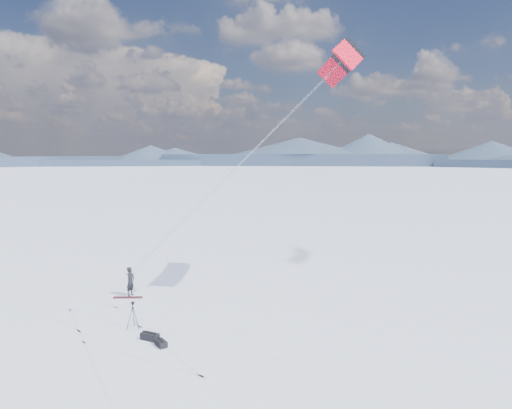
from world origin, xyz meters
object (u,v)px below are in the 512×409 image
at_px(gear_bag_a, 150,336).
at_px(gear_bag_b, 161,343).
at_px(snowkiter, 131,296).
at_px(snowboard, 128,297).
at_px(tripod, 133,312).

bearing_deg(gear_bag_a, gear_bag_b, -20.78).
height_order(snowkiter, snowboard, snowkiter).
bearing_deg(gear_bag_a, snowkiter, 138.75).
bearing_deg(gear_bag_a, snowboard, 140.45).
height_order(snowboard, tripod, tripod).
distance_m(tripod, gear_bag_a, 1.82).
bearing_deg(snowkiter, gear_bag_b, -137.72).
bearing_deg(snowkiter, tripod, -145.28).
bearing_deg(tripod, gear_bag_a, -28.09).
height_order(snowkiter, gear_bag_a, snowkiter).
height_order(tripod, gear_bag_b, tripod).
xyz_separation_m(snowkiter, gear_bag_b, (5.64, -5.69, 0.14)).
bearing_deg(tripod, snowboard, 131.18).
distance_m(snowkiter, snowboard, 0.44).
distance_m(tripod, gear_bag_b, 2.71).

